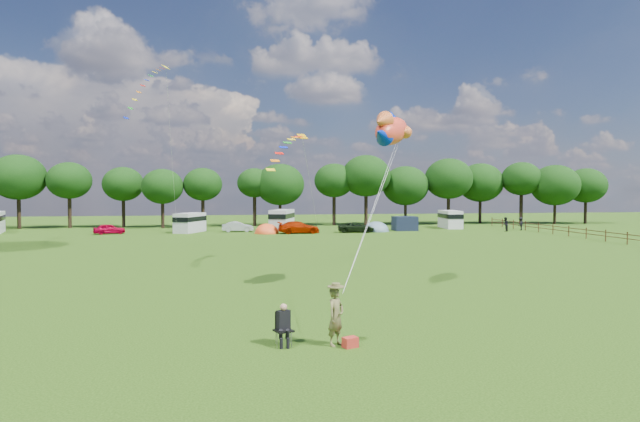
{
  "coord_description": "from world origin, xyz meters",
  "views": [
    {
      "loc": [
        -4.62,
        -21.19,
        5.17
      ],
      "look_at": [
        0.0,
        8.0,
        4.0
      ],
      "focal_mm": 30.0,
      "sensor_mm": 36.0,
      "label": 1
    }
  ],
  "objects": [
    {
      "name": "tree_line",
      "position": [
        5.3,
        54.99,
        6.35
      ],
      "size": [
        102.98,
        10.98,
        10.27
      ],
      "color": "black",
      "rests_on": "ground"
    },
    {
      "name": "fish_kite",
      "position": [
        3.25,
        5.56,
        8.25
      ],
      "size": [
        3.27,
        3.96,
        2.2
      ],
      "rotation": [
        0.0,
        -0.21,
        0.96
      ],
      "color": "red",
      "rests_on": "ground"
    },
    {
      "name": "ground_plane",
      "position": [
        0.0,
        0.0,
        0.0
      ],
      "size": [
        180.0,
        180.0,
        0.0
      ],
      "primitive_type": "plane",
      "color": "black",
      "rests_on": "ground"
    },
    {
      "name": "tent_orange",
      "position": [
        -0.98,
        42.37,
        0.02
      ],
      "size": [
        2.96,
        3.25,
        2.32
      ],
      "color": "#F5511D",
      "rests_on": "ground"
    },
    {
      "name": "camp_chair",
      "position": [
        -3.07,
        -3.62,
        0.84
      ],
      "size": [
        0.72,
        0.74,
        1.4
      ],
      "rotation": [
        0.0,
        0.0,
        0.36
      ],
      "color": "#99999E",
      "rests_on": "ground"
    },
    {
      "name": "tent_greyblue",
      "position": [
        12.74,
        43.5,
        0.02
      ],
      "size": [
        3.27,
        3.58,
        2.43
      ],
      "color": "slate",
      "rests_on": "ground"
    },
    {
      "name": "campervan_b",
      "position": [
        -10.14,
        45.44,
        1.26
      ],
      "size": [
        3.79,
        5.22,
        2.35
      ],
      "rotation": [
        0.0,
        0.0,
        1.16
      ],
      "color": "#B7B7B9",
      "rests_on": "ground"
    },
    {
      "name": "fence",
      "position": [
        32.0,
        34.5,
        0.7
      ],
      "size": [
        0.12,
        33.12,
        1.2
      ],
      "color": "#472D19",
      "rests_on": "ground"
    },
    {
      "name": "streamer_kite_c",
      "position": [
        -0.97,
        14.75,
        8.22
      ],
      "size": [
        3.24,
        4.92,
        2.83
      ],
      "rotation": [
        0.0,
        0.0,
        0.41
      ],
      "color": "orange",
      "rests_on": "ground"
    },
    {
      "name": "kite_bag",
      "position": [
        -0.93,
        -4.24,
        0.17
      ],
      "size": [
        0.56,
        0.48,
        0.34
      ],
      "primitive_type": "cube",
      "rotation": [
        0.0,
        0.0,
        0.39
      ],
      "color": "#B62B21",
      "rests_on": "ground"
    },
    {
      "name": "car_d",
      "position": [
        9.9,
        42.3,
        0.62
      ],
      "size": [
        4.73,
        2.55,
        1.23
      ],
      "primitive_type": "imported",
      "rotation": [
        0.0,
        0.0,
        1.46
      ],
      "color": "black",
      "rests_on": "ground"
    },
    {
      "name": "campervan_c",
      "position": [
        1.31,
        47.98,
        1.39
      ],
      "size": [
        3.82,
        5.74,
        2.6
      ],
      "rotation": [
        0.0,
        0.0,
        1.25
      ],
      "color": "#BBBBBE",
      "rests_on": "ground"
    },
    {
      "name": "kite_flyer",
      "position": [
        -1.36,
        -3.93,
        0.97
      ],
      "size": [
        0.83,
        0.83,
        1.94
      ],
      "primitive_type": "imported",
      "rotation": [
        0.0,
        0.0,
        0.76
      ],
      "color": "brown",
      "rests_on": "ground"
    },
    {
      "name": "awning_navy",
      "position": [
        16.64,
        44.12,
        0.9
      ],
      "size": [
        2.87,
        2.33,
        1.79
      ],
      "primitive_type": "cube",
      "rotation": [
        0.0,
        0.0,
        0.0
      ],
      "color": "black",
      "rests_on": "ground"
    },
    {
      "name": "car_a",
      "position": [
        -19.25,
        44.26,
        0.6
      ],
      "size": [
        3.89,
        2.49,
        1.21
      ],
      "primitive_type": "imported",
      "rotation": [
        0.0,
        0.0,
        1.89
      ],
      "color": "#B60026",
      "rests_on": "ground"
    },
    {
      "name": "walker_a",
      "position": [
        28.56,
        40.73,
        0.89
      ],
      "size": [
        0.99,
        0.98,
        1.78
      ],
      "primitive_type": "imported",
      "rotation": [
        0.0,
        0.0,
        3.9
      ],
      "color": "black",
      "rests_on": "ground"
    },
    {
      "name": "streamer_kite_a",
      "position": [
        -12.2,
        29.24,
        14.93
      ],
      "size": [
        3.31,
        5.66,
        5.78
      ],
      "rotation": [
        0.0,
        0.0,
        1.09
      ],
      "color": "yellow",
      "rests_on": "ground"
    },
    {
      "name": "campervan_d",
      "position": [
        24.08,
        47.31,
        1.28
      ],
      "size": [
        2.48,
        5.02,
        2.38
      ],
      "rotation": [
        0.0,
        0.0,
        1.49
      ],
      "color": "silver",
      "rests_on": "ground"
    },
    {
      "name": "car_c",
      "position": [
        2.79,
        41.76,
        0.72
      ],
      "size": [
        4.93,
        2.38,
        1.44
      ],
      "primitive_type": "imported",
      "rotation": [
        0.0,
        0.0,
        1.65
      ],
      "color": "#A31E00",
      "rests_on": "ground"
    },
    {
      "name": "car_b",
      "position": [
        -4.38,
        45.28,
        0.63
      ],
      "size": [
        3.59,
        1.37,
        1.26
      ],
      "primitive_type": "imported",
      "rotation": [
        0.0,
        0.0,
        1.58
      ],
      "color": "#9DA0A6",
      "rests_on": "ground"
    },
    {
      "name": "walker_b",
      "position": [
        31.46,
        42.18,
        0.85
      ],
      "size": [
        1.16,
        1.09,
        1.69
      ],
      "primitive_type": "imported",
      "rotation": [
        0.0,
        0.0,
        3.84
      ],
      "color": "black",
      "rests_on": "ground"
    }
  ]
}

